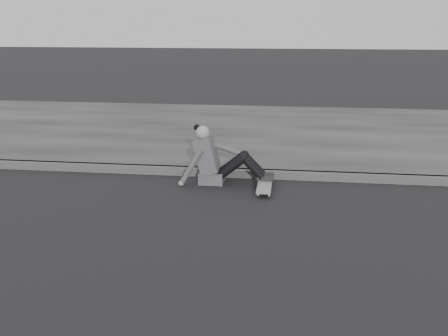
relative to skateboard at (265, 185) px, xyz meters
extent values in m
plane|color=black|center=(0.77, -2.00, -0.07)|extent=(80.00, 80.00, 0.00)
cube|color=#454545|center=(0.77, 0.58, -0.01)|extent=(24.00, 0.16, 0.12)
cube|color=#363636|center=(0.77, 3.60, -0.01)|extent=(24.00, 6.00, 0.12)
cylinder|color=#AAAAA5|center=(-0.07, -0.26, -0.04)|extent=(0.03, 0.05, 0.05)
cylinder|color=#AAAAA5|center=(0.07, -0.26, -0.04)|extent=(0.03, 0.05, 0.05)
cylinder|color=#AAAAA5|center=(-0.07, 0.26, -0.04)|extent=(0.03, 0.05, 0.05)
cylinder|color=#AAAAA5|center=(0.07, 0.26, -0.04)|extent=(0.03, 0.05, 0.05)
cube|color=#2A2A2C|center=(0.00, -0.26, -0.02)|extent=(0.16, 0.04, 0.03)
cube|color=#2A2A2C|center=(0.00, 0.26, -0.02)|extent=(0.16, 0.04, 0.03)
cube|color=slate|center=(0.00, 0.00, 0.01)|extent=(0.20, 0.78, 0.02)
cube|color=#49494B|center=(-0.80, 0.25, 0.02)|extent=(0.36, 0.34, 0.18)
cube|color=#49494B|center=(-0.87, 0.25, 0.36)|extent=(0.37, 0.40, 0.57)
cube|color=#49494B|center=(-1.00, 0.25, 0.48)|extent=(0.14, 0.30, 0.20)
cylinder|color=gray|center=(-0.92, 0.25, 0.60)|extent=(0.09, 0.09, 0.08)
sphere|color=gray|center=(-0.93, 0.25, 0.69)|extent=(0.20, 0.20, 0.20)
sphere|color=black|center=(-1.02, 0.27, 0.76)|extent=(0.09, 0.09, 0.09)
cylinder|color=black|center=(-0.49, 0.16, 0.21)|extent=(0.43, 0.13, 0.39)
cylinder|color=black|center=(-0.49, 0.34, 0.21)|extent=(0.43, 0.13, 0.39)
cylinder|color=black|center=(-0.19, 0.16, 0.21)|extent=(0.35, 0.11, 0.36)
cylinder|color=black|center=(-0.19, 0.34, 0.21)|extent=(0.35, 0.11, 0.36)
sphere|color=black|center=(-0.32, 0.16, 0.35)|extent=(0.13, 0.13, 0.13)
sphere|color=black|center=(-0.32, 0.34, 0.35)|extent=(0.13, 0.13, 0.13)
cube|color=#242424|center=(0.00, 0.16, 0.05)|extent=(0.24, 0.08, 0.07)
cube|color=#242424|center=(0.00, 0.34, 0.05)|extent=(0.24, 0.08, 0.07)
cylinder|color=#49494B|center=(-1.07, 0.04, 0.22)|extent=(0.38, 0.08, 0.58)
sphere|color=gray|center=(-1.22, 0.03, -0.03)|extent=(0.08, 0.08, 0.08)
cylinder|color=#49494B|center=(-0.63, 0.41, 0.42)|extent=(0.48, 0.08, 0.21)
camera|label=1|loc=(0.28, -6.76, 2.25)|focal=40.00mm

